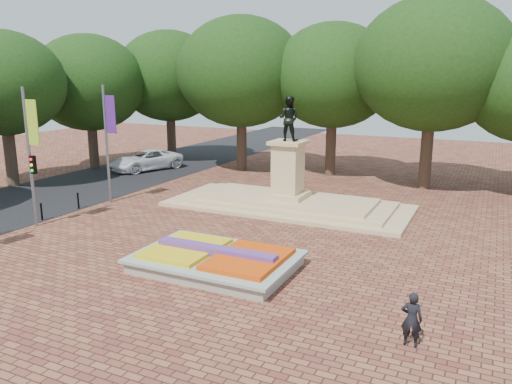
% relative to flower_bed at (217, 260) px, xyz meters
% --- Properties ---
extents(ground, '(90.00, 90.00, 0.00)m').
position_rel_flower_bed_xyz_m(ground, '(-1.03, 2.00, -0.38)').
color(ground, brown).
rests_on(ground, ground).
extents(asphalt_street, '(9.00, 90.00, 0.02)m').
position_rel_flower_bed_xyz_m(asphalt_street, '(-16.03, 7.00, -0.37)').
color(asphalt_street, black).
rests_on(asphalt_street, ground).
extents(flower_bed, '(6.30, 4.30, 0.91)m').
position_rel_flower_bed_xyz_m(flower_bed, '(0.00, 0.00, 0.00)').
color(flower_bed, gray).
rests_on(flower_bed, ground).
extents(monument, '(14.00, 6.00, 6.40)m').
position_rel_flower_bed_xyz_m(monument, '(-1.03, 10.00, 0.50)').
color(monument, tan).
rests_on(monument, ground).
extents(tree_row_back, '(44.80, 8.80, 10.43)m').
position_rel_flower_bed_xyz_m(tree_row_back, '(1.31, 20.00, 6.29)').
color(tree_row_back, '#39281F').
rests_on(tree_row_back, ground).
extents(banner_poles, '(0.88, 11.17, 7.00)m').
position_rel_flower_bed_xyz_m(banner_poles, '(-11.10, 0.69, 3.50)').
color(banner_poles, slate).
rests_on(banner_poles, ground).
extents(bollard_row, '(0.12, 13.12, 0.98)m').
position_rel_flower_bed_xyz_m(bollard_row, '(-11.73, 0.50, 0.15)').
color(bollard_row, black).
rests_on(bollard_row, ground).
extents(van, '(4.70, 6.50, 1.64)m').
position_rel_flower_bed_xyz_m(van, '(-15.81, 15.89, 0.44)').
color(van, silver).
rests_on(van, ground).
extents(pedestrian, '(0.61, 0.41, 1.63)m').
position_rel_flower_bed_xyz_m(pedestrian, '(7.91, -2.64, 0.44)').
color(pedestrian, black).
rests_on(pedestrian, ground).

